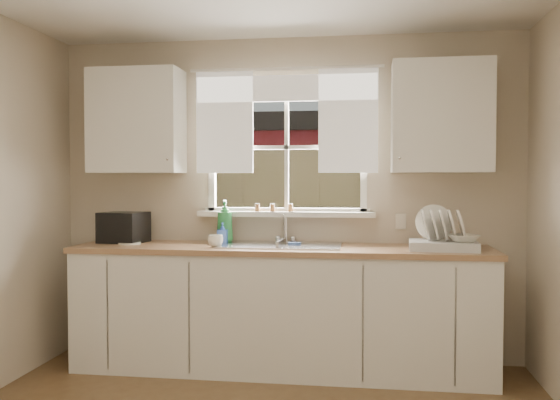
# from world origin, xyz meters

# --- Properties ---
(room_walls) EXTENTS (3.62, 4.02, 2.50)m
(room_walls) POSITION_xyz_m (0.00, -0.07, 1.24)
(room_walls) COLOR beige
(room_walls) RESTS_ON ground
(window) EXTENTS (1.38, 0.16, 1.06)m
(window) POSITION_xyz_m (0.00, 2.00, 1.49)
(window) COLOR white
(window) RESTS_ON room_walls
(curtains) EXTENTS (1.50, 0.03, 0.81)m
(curtains) POSITION_xyz_m (0.00, 1.95, 1.93)
(curtains) COLOR white
(curtains) RESTS_ON room_walls
(base_cabinets) EXTENTS (3.00, 0.62, 0.87)m
(base_cabinets) POSITION_xyz_m (0.00, 1.68, 0.43)
(base_cabinets) COLOR white
(base_cabinets) RESTS_ON ground
(countertop) EXTENTS (3.04, 0.65, 0.04)m
(countertop) POSITION_xyz_m (0.00, 1.68, 0.89)
(countertop) COLOR #9F754F
(countertop) RESTS_ON base_cabinets
(upper_cabinet_left) EXTENTS (0.70, 0.33, 0.80)m
(upper_cabinet_left) POSITION_xyz_m (-1.15, 1.82, 1.85)
(upper_cabinet_left) COLOR white
(upper_cabinet_left) RESTS_ON room_walls
(upper_cabinet_right) EXTENTS (0.70, 0.33, 0.80)m
(upper_cabinet_right) POSITION_xyz_m (1.15, 1.82, 1.85)
(upper_cabinet_right) COLOR white
(upper_cabinet_right) RESTS_ON room_walls
(wall_outlet) EXTENTS (0.08, 0.01, 0.12)m
(wall_outlet) POSITION_xyz_m (0.88, 1.99, 1.08)
(wall_outlet) COLOR beige
(wall_outlet) RESTS_ON room_walls
(sill_jars) EXTENTS (0.30, 0.04, 0.06)m
(sill_jars) POSITION_xyz_m (-0.09, 1.94, 1.18)
(sill_jars) COLOR brown
(sill_jars) RESTS_ON window
(backyard) EXTENTS (20.00, 10.00, 6.13)m
(backyard) POSITION_xyz_m (0.58, 8.42, 3.46)
(backyard) COLOR #335421
(backyard) RESTS_ON ground
(sink) EXTENTS (0.88, 0.52, 0.40)m
(sink) POSITION_xyz_m (0.00, 1.71, 0.84)
(sink) COLOR #B7B7BC
(sink) RESTS_ON countertop
(dish_rack) EXTENTS (0.48, 0.38, 0.31)m
(dish_rack) POSITION_xyz_m (1.15, 1.64, 0.98)
(dish_rack) COLOR silver
(dish_rack) RESTS_ON countertop
(bowl) EXTENTS (0.27, 0.27, 0.05)m
(bowl) POSITION_xyz_m (1.28, 1.59, 1.00)
(bowl) COLOR white
(bowl) RESTS_ON dish_rack
(soap_bottle_a) EXTENTS (0.15, 0.15, 0.33)m
(soap_bottle_a) POSITION_xyz_m (-0.46, 1.86, 1.08)
(soap_bottle_a) COLOR #2A813E
(soap_bottle_a) RESTS_ON countertop
(soap_bottle_b) EXTENTS (0.08, 0.08, 0.16)m
(soap_bottle_b) POSITION_xyz_m (-0.46, 1.78, 0.99)
(soap_bottle_b) COLOR blue
(soap_bottle_b) RESTS_ON countertop
(soap_bottle_c) EXTENTS (0.14, 0.14, 0.15)m
(soap_bottle_c) POSITION_xyz_m (-0.46, 1.86, 0.98)
(soap_bottle_c) COLOR beige
(soap_bottle_c) RESTS_ON countertop
(saucer) EXTENTS (0.17, 0.17, 0.01)m
(saucer) POSITION_xyz_m (-1.15, 1.66, 0.92)
(saucer) COLOR white
(saucer) RESTS_ON countertop
(cup) EXTENTS (0.14, 0.14, 0.09)m
(cup) POSITION_xyz_m (-0.46, 1.57, 0.95)
(cup) COLOR white
(cup) RESTS_ON countertop
(black_appliance) EXTENTS (0.36, 0.33, 0.24)m
(black_appliance) POSITION_xyz_m (-1.24, 1.77, 1.03)
(black_appliance) COLOR black
(black_appliance) RESTS_ON countertop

